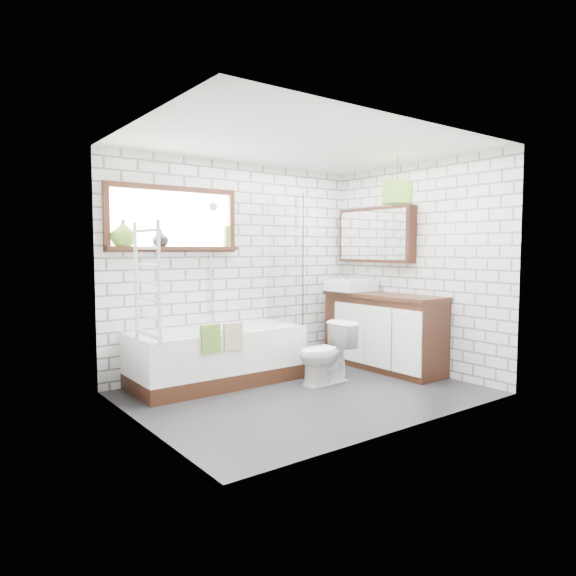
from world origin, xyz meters
TOP-DOWN VIEW (x-y plane):
  - floor at (0.00, 0.00)m, footprint 3.40×2.60m
  - ceiling at (0.00, 0.00)m, footprint 3.40×2.60m
  - wall_back at (0.00, 1.30)m, footprint 3.40×0.01m
  - wall_front at (0.00, -1.30)m, footprint 3.40×0.01m
  - wall_left at (-1.70, 0.00)m, footprint 0.01×2.60m
  - wall_right at (1.70, 0.00)m, footprint 0.01×2.60m
  - window at (-0.85, 1.26)m, footprint 1.52×0.16m
  - towel_radiator at (-1.66, 0.00)m, footprint 0.06×0.52m
  - mirror_cabinet at (1.62, 0.60)m, footprint 0.16×1.20m
  - shower_riser at (-0.40, 1.26)m, footprint 0.02×0.02m
  - bathtub at (-0.53, 0.89)m, footprint 1.86×0.82m
  - shower_screen at (0.38, 0.89)m, footprint 0.02×0.72m
  - towel_green at (-0.84, 0.48)m, footprint 0.21×0.06m
  - towel_beige at (-0.57, 0.48)m, footprint 0.21×0.05m
  - vanity at (1.44, 0.28)m, footprint 0.53×1.63m
  - basin at (1.38, 0.78)m, footprint 0.53×0.46m
  - tap at (1.54, 0.78)m, footprint 0.04×0.04m
  - toilet at (0.41, 0.17)m, footprint 0.40×0.67m
  - vase_olive at (-1.42, 1.23)m, footprint 0.31×0.31m
  - vase_dark at (-1.02, 1.23)m, footprint 0.23×0.23m
  - bottle at (-0.20, 1.23)m, footprint 0.08×0.08m
  - pendant at (1.19, -0.13)m, footprint 0.34×0.34m

SIDE VIEW (x-z plane):
  - floor at x=0.00m, z-range -0.01..0.00m
  - bathtub at x=-0.53m, z-range 0.00..0.60m
  - toilet at x=0.41m, z-range 0.00..0.67m
  - vanity at x=1.44m, z-range 0.00..0.93m
  - towel_green at x=-0.84m, z-range 0.44..0.72m
  - towel_beige at x=-0.57m, z-range 0.45..0.72m
  - basin at x=1.38m, z-range 0.93..1.09m
  - tap at x=1.54m, z-range 0.98..1.16m
  - towel_radiator at x=-1.66m, z-range 0.70..1.70m
  - wall_back at x=0.00m, z-range 0.00..2.50m
  - wall_front at x=0.00m, z-range 0.00..2.50m
  - wall_left at x=-1.70m, z-range 0.00..2.50m
  - wall_right at x=1.70m, z-range 0.00..2.50m
  - shower_riser at x=-0.40m, z-range 0.70..2.00m
  - shower_screen at x=0.38m, z-range 0.60..2.10m
  - vase_dark at x=-1.02m, z-range 1.48..1.67m
  - bottle at x=-0.20m, z-range 1.48..1.72m
  - vase_olive at x=-1.42m, z-range 1.48..1.75m
  - mirror_cabinet at x=1.62m, z-range 1.30..2.00m
  - window at x=-0.85m, z-range 1.46..2.14m
  - pendant at x=1.19m, z-range 1.97..2.23m
  - ceiling at x=0.00m, z-range 2.50..2.51m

